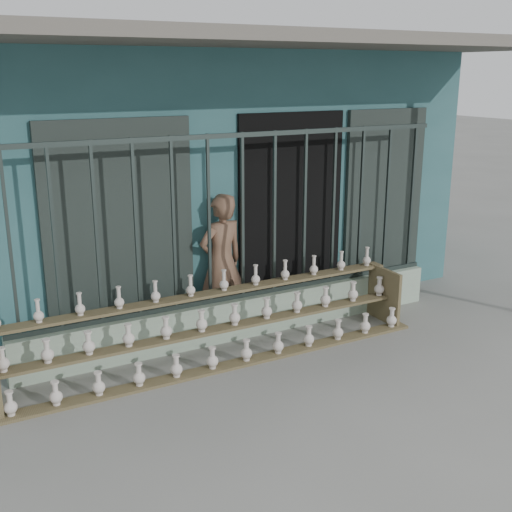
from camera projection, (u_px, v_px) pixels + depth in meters
name	position (u px, v px, depth m)	size (l,w,h in m)	color
ground	(306.00, 382.00, 6.09)	(60.00, 60.00, 0.00)	slate
workshop_building	(149.00, 160.00, 9.22)	(7.40, 6.60, 3.21)	#2C595D
parapet_wall	(243.00, 316.00, 7.13)	(5.00, 0.20, 0.45)	#97B096
security_fence	(243.00, 218.00, 6.82)	(5.00, 0.04, 1.80)	#283330
shelf_rack	(219.00, 325.00, 6.52)	(4.50, 0.68, 0.85)	brown
elderly_woman	(222.00, 262.00, 7.22)	(0.57, 0.37, 1.56)	brown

